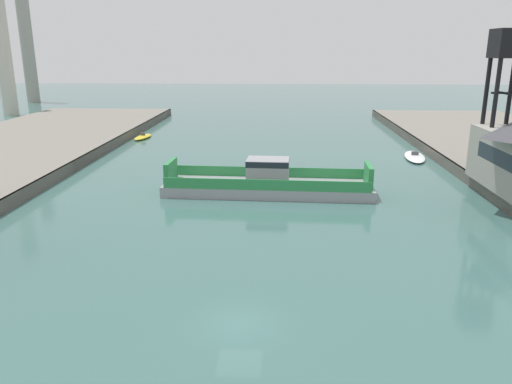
# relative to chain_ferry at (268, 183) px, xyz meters

# --- Properties ---
(ground_plane) EXTENTS (400.00, 400.00, 0.00)m
(ground_plane) POSITION_rel_chain_ferry_xyz_m (-0.94, -25.88, -1.12)
(ground_plane) COLOR #3D6660
(chain_ferry) EXTENTS (21.94, 6.51, 3.73)m
(chain_ferry) POSITION_rel_chain_ferry_xyz_m (0.00, 0.00, 0.00)
(chain_ferry) COLOR #939399
(chain_ferry) RESTS_ON ground
(moored_boat_near_left) EXTENTS (2.61, 6.21, 1.03)m
(moored_boat_near_left) POSITION_rel_chain_ferry_xyz_m (-22.19, 32.55, -0.84)
(moored_boat_near_left) COLOR yellow
(moored_boat_near_left) RESTS_ON ground
(moored_boat_near_right) EXTENTS (3.86, 8.58, 0.98)m
(moored_boat_near_right) POSITION_rel_chain_ferry_xyz_m (20.06, 18.43, -0.87)
(moored_boat_near_right) COLOR white
(moored_boat_near_right) RESTS_ON ground
(crane_tower) EXTENTS (3.22, 3.22, 15.21)m
(crane_tower) POSITION_rel_chain_ferry_xyz_m (24.14, 2.70, 12.17)
(crane_tower) COLOR black
(crane_tower) RESTS_ON quay_right
(smokestack_distant_a) EXTENTS (3.79, 3.79, 35.41)m
(smokestack_distant_a) POSITION_rel_chain_ferry_xyz_m (-70.17, 91.41, 17.62)
(smokestack_distant_a) COLOR #9E998E
(smokestack_distant_a) RESTS_ON ground
(smokestack_distant_b) EXTENTS (3.67, 3.67, 34.63)m
(smokestack_distant_b) POSITION_rel_chain_ferry_xyz_m (-61.19, 62.22, 17.22)
(smokestack_distant_b) COLOR beige
(smokestack_distant_b) RESTS_ON ground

